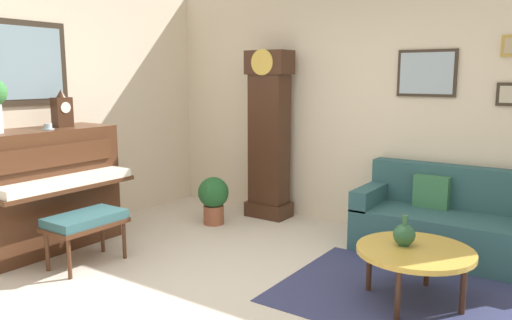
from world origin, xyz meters
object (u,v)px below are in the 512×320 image
Objects in this scene: piano at (43,189)px; grandfather_clock at (269,139)px; piano_bench at (86,222)px; green_jug at (404,235)px; potted_plant at (213,197)px; mantel_clock at (62,110)px; coffee_table at (415,253)px; couch at (459,224)px; teacup at (48,127)px.

grandfather_clock reaches higher than piano.
green_jug reaches higher than piano_bench.
mantel_clock is at bearing -122.13° from potted_plant.
grandfather_clock is 2.31× the size of coffee_table.
grandfather_clock is 3.62× the size of potted_plant.
grandfather_clock is 0.97m from potted_plant.
couch is (2.26, -0.12, -0.65)m from grandfather_clock.
green_jug is at bearing -96.42° from couch.
piano_bench is 3.52m from couch.
coffee_table is at bearing 14.53° from piano.
teacup is (0.09, -0.23, -0.15)m from mantel_clock.
teacup is 0.21× the size of potted_plant.
couch is 7.92× the size of green_jug.
grandfather_clock is at bearing 147.67° from green_jug.
piano is 2.06× the size of piano_bench.
piano_bench is (0.71, -0.05, -0.21)m from piano.
mantel_clock is at bearing 112.02° from teacup.
couch reaches higher than piano_bench.
grandfather_clock is 8.46× the size of green_jug.
green_jug is at bearing 15.34° from piano.
piano is at bearing -117.70° from potted_plant.
grandfather_clock is at bearing 77.90° from piano_bench.
mantel_clock is at bearing -169.76° from coffee_table.
coffee_table is at bearing 10.24° from mantel_clock.
green_jug is at bearing 15.09° from teacup.
teacup is at bearing -115.58° from potted_plant.
coffee_table is (2.72, 0.93, -0.01)m from piano_bench.
coffee_table is 7.59× the size of teacup.
grandfather_clock is 2.67m from coffee_table.
potted_plant is (-2.62, -0.52, 0.01)m from couch.
potted_plant reaches higher than coffee_table.
coffee_table is 2.68m from potted_plant.
teacup reaches higher than green_jug.
piano_bench is 0.80× the size of coffee_table.
couch is 1.25m from coffee_table.
mantel_clock is at bearing -121.18° from grandfather_clock.
couch is (2.76, 2.18, -0.09)m from piano_bench.
teacup is 0.48× the size of green_jug.
coffee_table is at bearing -15.80° from potted_plant.
piano_bench is at bearing -159.89° from green_jug.
grandfather_clock is 2.36m from mantel_clock.
potted_plant is at bearing 164.15° from green_jug.
mantel_clock is at bearing 156.10° from piano_bench.
teacup is at bearing -67.98° from mantel_clock.
piano_bench is 1.04m from teacup.
green_jug is (-0.10, 0.03, 0.12)m from coffee_table.
piano reaches higher than coffee_table.
grandfather_clock is (1.21, 2.26, 0.35)m from piano.
grandfather_clock is 1.07× the size of couch.
potted_plant is at bearing 64.42° from teacup.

